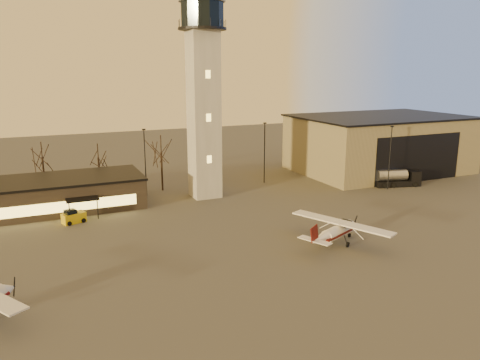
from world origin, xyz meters
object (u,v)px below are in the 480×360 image
object	(u,v)px
control_tower	(203,86)
terminal	(47,195)
cessna_front	(339,233)
fuel_truck	(397,179)
service_cart	(73,218)
hangar	(379,143)

from	to	relation	value
control_tower	terminal	size ratio (longest dim) A/B	1.28
cessna_front	fuel_truck	xyz separation A→B (m)	(23.98, 17.42, -0.06)
control_tower	terminal	xyz separation A→B (m)	(-21.99, 1.98, -14.17)
control_tower	fuel_truck	world-z (taller)	control_tower
fuel_truck	service_cart	world-z (taller)	fuel_truck
cessna_front	fuel_truck	distance (m)	29.64
service_cart	control_tower	bearing A→B (deg)	-3.47
control_tower	hangar	size ratio (longest dim) A/B	1.07
fuel_truck	service_cart	bearing A→B (deg)	-167.13
hangar	service_cart	distance (m)	56.25
terminal	control_tower	bearing A→B (deg)	-5.15
terminal	service_cart	bearing A→B (deg)	-69.45
terminal	fuel_truck	size ratio (longest dim) A/B	3.28
hangar	terminal	bearing A→B (deg)	-178.03
control_tower	cessna_front	xyz separation A→B (m)	(6.84, -24.38, -15.18)
control_tower	fuel_truck	size ratio (longest dim) A/B	4.21
control_tower	service_cart	bearing A→B (deg)	-165.12
hangar	terminal	xyz separation A→B (m)	(-57.99, -2.00, -3.00)
control_tower	hangar	world-z (taller)	control_tower
control_tower	cessna_front	bearing A→B (deg)	-74.32
terminal	cessna_front	world-z (taller)	terminal
hangar	fuel_truck	world-z (taller)	hangar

